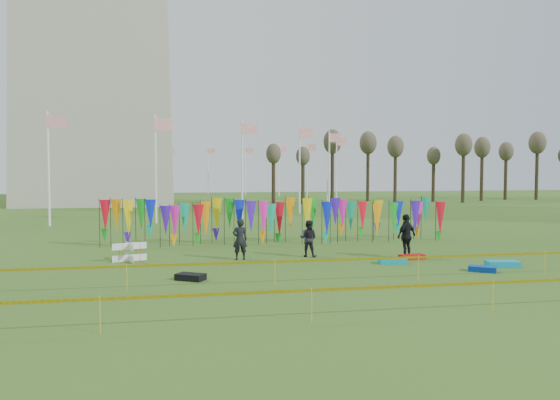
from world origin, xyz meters
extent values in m
plane|color=#2E5217|center=(0.00, 0.00, 0.00)|extent=(160.00, 160.00, 0.00)
cylinder|color=white|center=(14.00, 48.00, 4.00)|extent=(0.16, 0.16, 8.00)
plane|color=red|center=(14.60, 48.00, 7.30)|extent=(1.40, 0.00, 1.40)
cylinder|color=white|center=(13.05, 55.25, 4.00)|extent=(0.16, 0.16, 8.00)
plane|color=red|center=(13.65, 55.25, 7.30)|extent=(1.40, 0.00, 1.40)
cylinder|color=white|center=(10.25, 62.00, 4.00)|extent=(0.16, 0.16, 8.00)
plane|color=red|center=(10.85, 62.00, 7.30)|extent=(1.40, 0.00, 1.40)
cylinder|color=white|center=(5.80, 67.80, 4.00)|extent=(0.16, 0.16, 8.00)
plane|color=red|center=(6.40, 67.80, 7.30)|extent=(1.40, 0.00, 1.40)
cylinder|color=white|center=(0.00, 72.25, 4.00)|extent=(0.16, 0.16, 8.00)
plane|color=red|center=(0.60, 72.25, 7.30)|extent=(1.40, 0.00, 1.40)
cylinder|color=white|center=(-6.75, 75.05, 4.00)|extent=(0.16, 0.16, 8.00)
plane|color=red|center=(-6.15, 75.05, 7.30)|extent=(1.40, 0.00, 1.40)
cylinder|color=white|center=(-14.00, 76.00, 4.00)|extent=(0.16, 0.16, 8.00)
plane|color=red|center=(-13.40, 76.00, 7.30)|extent=(1.40, 0.00, 1.40)
cylinder|color=white|center=(-21.25, 75.05, 4.00)|extent=(0.16, 0.16, 8.00)
plane|color=red|center=(-20.65, 75.05, 7.30)|extent=(1.40, 0.00, 1.40)
cylinder|color=white|center=(-28.00, 72.25, 4.00)|extent=(0.16, 0.16, 8.00)
plane|color=red|center=(-27.40, 72.25, 7.30)|extent=(1.40, 0.00, 1.40)
cylinder|color=white|center=(-14.00, 20.00, 4.00)|extent=(0.16, 0.16, 8.00)
plane|color=red|center=(-13.40, 20.00, 7.30)|extent=(1.40, 0.00, 1.40)
cylinder|color=white|center=(-6.75, 20.95, 4.00)|extent=(0.16, 0.16, 8.00)
plane|color=red|center=(-6.15, 20.95, 7.30)|extent=(1.40, 0.00, 1.40)
cylinder|color=white|center=(0.00, 23.75, 4.00)|extent=(0.16, 0.16, 8.00)
plane|color=red|center=(0.60, 23.75, 7.30)|extent=(1.40, 0.00, 1.40)
cylinder|color=white|center=(5.80, 28.20, 4.00)|extent=(0.16, 0.16, 8.00)
plane|color=red|center=(6.40, 28.20, 7.30)|extent=(1.40, 0.00, 1.40)
cylinder|color=white|center=(10.25, 34.00, 4.00)|extent=(0.16, 0.16, 8.00)
plane|color=red|center=(10.85, 34.00, 7.30)|extent=(1.40, 0.00, 1.40)
cylinder|color=white|center=(13.05, 40.75, 4.00)|extent=(0.16, 0.16, 8.00)
plane|color=red|center=(13.65, 40.75, 7.30)|extent=(1.40, 0.00, 1.40)
cylinder|color=black|center=(-9.00, 7.97, 1.14)|extent=(0.03, 0.03, 2.29)
cone|color=red|center=(-8.72, 7.97, 1.41)|extent=(0.64, 0.64, 1.60)
cylinder|color=black|center=(-8.44, 7.97, 1.14)|extent=(0.03, 0.03, 2.29)
cone|color=orange|center=(-8.16, 7.97, 1.41)|extent=(0.64, 0.64, 1.60)
cylinder|color=black|center=(-7.88, 7.97, 1.14)|extent=(0.03, 0.03, 2.29)
cone|color=yellow|center=(-7.59, 7.97, 1.41)|extent=(0.64, 0.64, 1.60)
cylinder|color=black|center=(-7.31, 7.97, 1.14)|extent=(0.03, 0.03, 2.29)
cone|color=#12A31E|center=(-7.03, 7.97, 1.41)|extent=(0.64, 0.64, 1.60)
cylinder|color=black|center=(-6.75, 7.97, 1.14)|extent=(0.03, 0.03, 2.29)
cone|color=#0D23E8|center=(-6.47, 7.97, 1.41)|extent=(0.64, 0.64, 1.60)
cylinder|color=black|center=(-6.19, 7.97, 1.14)|extent=(0.03, 0.03, 2.29)
cone|color=#4516C6|center=(-5.91, 7.97, 1.41)|extent=(0.64, 0.64, 1.60)
cylinder|color=black|center=(-5.62, 7.97, 1.14)|extent=(0.03, 0.03, 2.29)
cone|color=#FF1CB3|center=(-5.34, 7.97, 1.41)|extent=(0.64, 0.64, 1.60)
cylinder|color=black|center=(-5.06, 7.97, 1.14)|extent=(0.03, 0.03, 2.29)
cone|color=#0AA477|center=(-4.78, 7.97, 1.41)|extent=(0.64, 0.64, 1.60)
cylinder|color=black|center=(-4.50, 7.97, 1.14)|extent=(0.03, 0.03, 2.29)
cone|color=red|center=(-4.22, 7.97, 1.41)|extent=(0.64, 0.64, 1.60)
cylinder|color=black|center=(-3.94, 7.97, 1.14)|extent=(0.03, 0.03, 2.29)
cone|color=orange|center=(-3.66, 7.97, 1.41)|extent=(0.64, 0.64, 1.60)
cylinder|color=black|center=(-3.38, 7.97, 1.14)|extent=(0.03, 0.03, 2.29)
cone|color=yellow|center=(-3.09, 7.97, 1.41)|extent=(0.64, 0.64, 1.60)
cylinder|color=black|center=(-2.81, 7.97, 1.14)|extent=(0.03, 0.03, 2.29)
cone|color=#12A31E|center=(-2.53, 7.97, 1.41)|extent=(0.64, 0.64, 1.60)
cylinder|color=black|center=(-2.25, 7.97, 1.14)|extent=(0.03, 0.03, 2.29)
cone|color=#0D23E8|center=(-1.97, 7.97, 1.41)|extent=(0.64, 0.64, 1.60)
cylinder|color=black|center=(-1.69, 7.97, 1.14)|extent=(0.03, 0.03, 2.29)
cone|color=#4516C6|center=(-1.41, 7.97, 1.41)|extent=(0.64, 0.64, 1.60)
cylinder|color=black|center=(-1.12, 7.97, 1.14)|extent=(0.03, 0.03, 2.29)
cone|color=#FF1CB3|center=(-0.84, 7.97, 1.41)|extent=(0.64, 0.64, 1.60)
cylinder|color=black|center=(-0.56, 7.97, 1.14)|extent=(0.03, 0.03, 2.29)
cone|color=#0AA477|center=(-0.28, 7.97, 1.41)|extent=(0.64, 0.64, 1.60)
cylinder|color=black|center=(0.00, 7.97, 1.14)|extent=(0.03, 0.03, 2.29)
cone|color=red|center=(0.28, 7.97, 1.41)|extent=(0.64, 0.64, 1.60)
cylinder|color=black|center=(0.56, 7.97, 1.14)|extent=(0.03, 0.03, 2.29)
cone|color=orange|center=(0.84, 7.97, 1.41)|extent=(0.64, 0.64, 1.60)
cylinder|color=black|center=(1.12, 7.97, 1.14)|extent=(0.03, 0.03, 2.29)
cone|color=yellow|center=(1.41, 7.97, 1.41)|extent=(0.64, 0.64, 1.60)
cylinder|color=black|center=(1.69, 7.97, 1.14)|extent=(0.03, 0.03, 2.29)
cone|color=#12A31E|center=(1.97, 7.97, 1.41)|extent=(0.64, 0.64, 1.60)
cylinder|color=black|center=(2.25, 7.97, 1.14)|extent=(0.03, 0.03, 2.29)
cone|color=#0D23E8|center=(2.53, 7.97, 1.41)|extent=(0.64, 0.64, 1.60)
cylinder|color=black|center=(2.81, 7.97, 1.14)|extent=(0.03, 0.03, 2.29)
cone|color=#4516C6|center=(3.09, 7.97, 1.41)|extent=(0.64, 0.64, 1.60)
cylinder|color=black|center=(3.38, 7.97, 1.14)|extent=(0.03, 0.03, 2.29)
cone|color=#FF1CB3|center=(3.66, 7.97, 1.41)|extent=(0.64, 0.64, 1.60)
cylinder|color=black|center=(3.94, 7.97, 1.14)|extent=(0.03, 0.03, 2.29)
cone|color=#0AA477|center=(4.22, 7.97, 1.41)|extent=(0.64, 0.64, 1.60)
cylinder|color=black|center=(4.50, 7.97, 1.14)|extent=(0.03, 0.03, 2.29)
cone|color=red|center=(4.78, 7.97, 1.41)|extent=(0.64, 0.64, 1.60)
cylinder|color=black|center=(5.06, 7.97, 1.14)|extent=(0.03, 0.03, 2.29)
cone|color=orange|center=(5.34, 7.97, 1.41)|extent=(0.64, 0.64, 1.60)
cylinder|color=black|center=(5.62, 7.97, 1.14)|extent=(0.03, 0.03, 2.29)
cone|color=yellow|center=(5.91, 7.97, 1.41)|extent=(0.64, 0.64, 1.60)
cylinder|color=black|center=(6.19, 7.97, 1.14)|extent=(0.03, 0.03, 2.29)
cone|color=#12A31E|center=(6.47, 7.97, 1.41)|extent=(0.64, 0.64, 1.60)
cylinder|color=black|center=(6.75, 7.97, 1.14)|extent=(0.03, 0.03, 2.29)
cone|color=#0D23E8|center=(7.03, 7.97, 1.41)|extent=(0.64, 0.64, 1.60)
cylinder|color=black|center=(7.31, 7.97, 1.14)|extent=(0.03, 0.03, 2.29)
cone|color=#4516C6|center=(7.59, 7.97, 1.41)|extent=(0.64, 0.64, 1.60)
cylinder|color=black|center=(7.88, 7.97, 1.14)|extent=(0.03, 0.03, 2.29)
cone|color=#FF1CB3|center=(8.15, 7.97, 1.41)|extent=(0.64, 0.64, 1.60)
cylinder|color=black|center=(8.44, 7.97, 1.14)|extent=(0.03, 0.03, 2.29)
cone|color=#0AA477|center=(8.72, 7.97, 1.41)|extent=(0.64, 0.64, 1.60)
cylinder|color=black|center=(9.00, 7.97, 1.14)|extent=(0.03, 0.03, 2.29)
cone|color=red|center=(9.28, 7.97, 1.41)|extent=(0.64, 0.64, 1.60)
cube|color=#DBBB04|center=(0.00, -2.54, 0.82)|extent=(26.00, 0.01, 0.08)
cylinder|color=gold|center=(-7.00, -2.54, 0.45)|extent=(0.02, 0.02, 0.90)
cylinder|color=gold|center=(-2.00, -2.54, 0.45)|extent=(0.02, 0.02, 0.90)
cylinder|color=gold|center=(3.00, -2.54, 0.45)|extent=(0.02, 0.02, 0.90)
cylinder|color=gold|center=(8.00, -2.54, 0.45)|extent=(0.02, 0.02, 0.90)
cube|color=#DBBB04|center=(0.00, -7.03, 0.82)|extent=(26.00, 0.01, 0.08)
cylinder|color=gold|center=(-7.00, -7.03, 0.45)|extent=(0.02, 0.02, 0.90)
cylinder|color=gold|center=(-2.00, -7.03, 0.45)|extent=(0.02, 0.02, 0.90)
cylinder|color=gold|center=(3.00, -7.03, 0.45)|extent=(0.02, 0.02, 0.90)
cylinder|color=#3D2F1E|center=(6.00, 44.00, 3.20)|extent=(0.44, 0.44, 6.40)
ellipsoid|color=brown|center=(6.00, 44.00, 6.56)|extent=(1.92, 1.92, 2.56)
cylinder|color=#3D2F1E|center=(10.00, 44.00, 3.20)|extent=(0.44, 0.44, 6.40)
ellipsoid|color=brown|center=(10.00, 44.00, 6.56)|extent=(1.92, 1.92, 2.56)
cylinder|color=#3D2F1E|center=(14.00, 44.00, 3.20)|extent=(0.44, 0.44, 6.40)
ellipsoid|color=brown|center=(14.00, 44.00, 6.56)|extent=(1.92, 1.92, 2.56)
cylinder|color=#3D2F1E|center=(18.00, 44.00, 3.20)|extent=(0.44, 0.44, 6.40)
ellipsoid|color=brown|center=(18.00, 44.00, 6.56)|extent=(1.92, 1.92, 2.56)
cylinder|color=#3D2F1E|center=(22.00, 44.00, 3.20)|extent=(0.44, 0.44, 6.40)
ellipsoid|color=brown|center=(22.00, 44.00, 6.56)|extent=(1.92, 1.92, 2.56)
cylinder|color=#3D2F1E|center=(26.00, 44.00, 3.20)|extent=(0.44, 0.44, 6.40)
ellipsoid|color=brown|center=(26.00, 44.00, 6.56)|extent=(1.92, 1.92, 2.56)
cylinder|color=#3D2F1E|center=(30.00, 44.00, 3.20)|extent=(0.44, 0.44, 6.40)
ellipsoid|color=brown|center=(30.00, 44.00, 6.56)|extent=(1.92, 1.92, 2.56)
cylinder|color=#3D2F1E|center=(34.00, 44.00, 3.20)|extent=(0.44, 0.44, 6.40)
ellipsoid|color=brown|center=(34.00, 44.00, 6.56)|extent=(1.92, 1.92, 2.56)
cylinder|color=#3D2F1E|center=(38.00, 44.00, 3.20)|extent=(0.44, 0.44, 6.40)
ellipsoid|color=brown|center=(38.00, 44.00, 6.56)|extent=(1.92, 1.92, 2.56)
cylinder|color=#3D2F1E|center=(42.00, 44.00, 3.20)|extent=(0.44, 0.44, 6.40)
ellipsoid|color=brown|center=(42.00, 44.00, 6.56)|extent=(1.92, 1.92, 2.56)
cylinder|color=red|center=(-7.60, 3.13, 0.41)|extent=(0.02, 0.02, 0.82)
cylinder|color=red|center=(-6.88, 3.13, 0.41)|extent=(0.02, 0.02, 0.82)
cylinder|color=red|center=(-7.60, 3.84, 0.41)|extent=(0.02, 0.02, 0.82)
cylinder|color=red|center=(-6.88, 3.84, 0.41)|extent=(0.02, 0.02, 0.82)
imported|color=black|center=(-2.56, 3.12, 0.89)|extent=(0.66, 0.49, 1.78)
imported|color=black|center=(0.56, 3.37, 0.82)|extent=(0.94, 0.82, 1.65)
imported|color=black|center=(4.74, 2.20, 0.98)|extent=(1.32, 1.12, 1.95)
cube|color=#0CA3BB|center=(3.57, 0.94, 0.11)|extent=(1.18, 0.70, 0.22)
cube|color=#0A3DB2|center=(6.24, -1.44, 0.10)|extent=(1.11, 1.01, 0.21)
cube|color=red|center=(4.86, 1.85, 0.10)|extent=(1.17, 0.66, 0.20)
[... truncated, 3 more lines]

